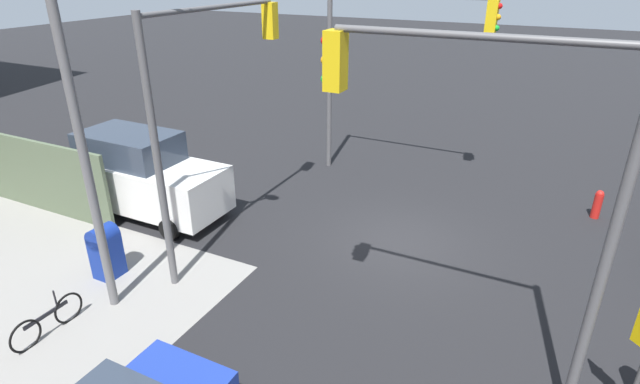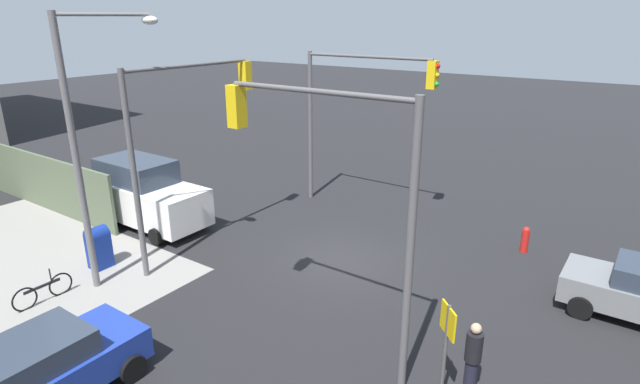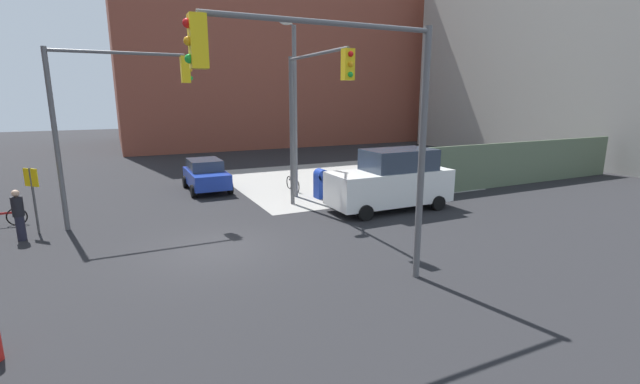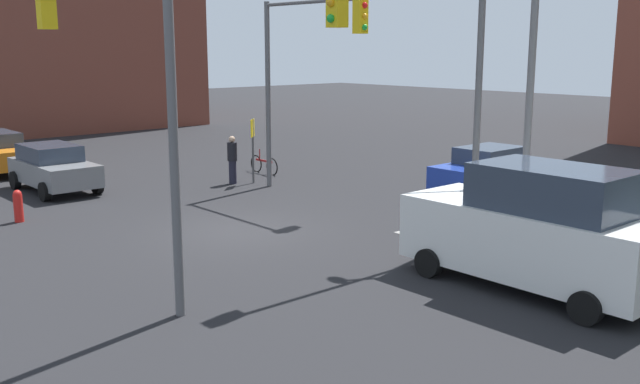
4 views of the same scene
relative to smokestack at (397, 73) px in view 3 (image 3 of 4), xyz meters
name	(u,v)px [view 3 (image 3 of 4)]	position (x,y,z in m)	size (l,w,h in m)	color
ground_plane	(216,249)	(-28.24, -30.00, -7.62)	(120.00, 120.00, 0.00)	black
sidewalk_corner	(334,179)	(-19.24, -21.00, -7.62)	(12.00, 12.00, 0.01)	gray
construction_fence	(507,165)	(-11.62, -26.80, -6.42)	(17.25, 0.12, 2.40)	#56664C
building_warehouse_north	(270,49)	(-14.38, 4.00, 2.35)	(32.00, 18.00, 19.93)	brown
building_loft_east	(607,32)	(7.76, -19.18, 2.58)	(20.00, 24.00, 20.41)	#9E9B93
smokestack	(397,73)	(0.00, 0.00, 0.00)	(1.80, 1.80, 15.24)	brown
traffic_signal_nw_corner	(111,103)	(-30.87, -25.50, -3.02)	(4.97, 0.36, 6.50)	#59595B
traffic_signal_se_corner	(346,104)	(-25.99, -34.50, -2.97)	(5.86, 0.36, 6.50)	#59595B
traffic_signal_ne_corner	(311,102)	(-23.74, -27.55, -3.00)	(0.36, 5.38, 6.50)	#59595B
street_lamp_corner	(294,99)	(-23.22, -24.52, -2.92)	(1.57, 2.37, 8.00)	slate
warning_sign_two_way	(33,189)	(-33.64, -25.55, -5.98)	(0.48, 0.48, 2.40)	#4C4C4C
mailbox_blue	(321,183)	(-22.04, -25.00, -6.86)	(0.56, 0.64, 1.43)	navy
hatchback_blue	(206,175)	(-26.73, -20.84, -6.78)	(2.02, 3.83, 1.62)	#1E389E
van_white_delivery	(392,180)	(-20.20, -28.20, -6.34)	(5.40, 2.32, 2.62)	white
pedestrian_crossing	(19,214)	(-34.04, -26.20, -6.70)	(0.36, 0.36, 1.77)	black
bicycle_leaning_on_fence	(293,184)	(-22.64, -22.80, -7.27)	(0.05, 1.75, 0.97)	black
bicycle_at_crosswalk	(0,218)	(-35.05, -24.00, -7.27)	(1.75, 0.05, 0.97)	black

